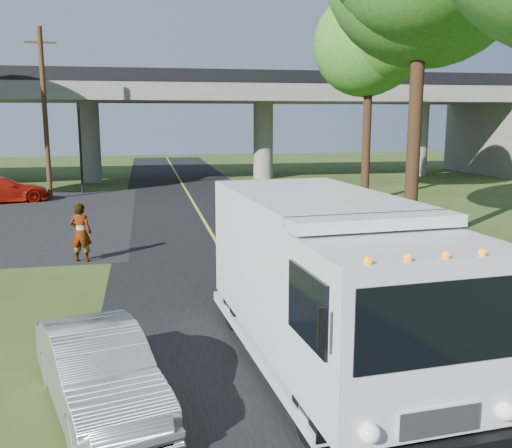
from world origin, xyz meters
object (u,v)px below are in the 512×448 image
object	(u,v)px
red_sedan	(1,190)
silver_sedan	(99,371)
utility_pole	(45,113)
pedestrian	(81,233)
step_van	(328,278)
traffic_signal	(80,138)
tree_right_far	(375,38)

from	to	relation	value
red_sedan	silver_sedan	size ratio (longest dim) A/B	1.23
utility_pole	pedestrian	xyz separation A→B (m)	(3.10, -14.58, -3.68)
silver_sedan	pedestrian	size ratio (longest dim) A/B	2.08
step_van	silver_sedan	distance (m)	4.05
traffic_signal	tree_right_far	bearing A→B (deg)	-22.07
step_van	utility_pole	bearing A→B (deg)	104.69
pedestrian	step_van	bearing A→B (deg)	133.97
traffic_signal	tree_right_far	distance (m)	17.18
pedestrian	utility_pole	bearing A→B (deg)	-64.27
red_sedan	utility_pole	bearing A→B (deg)	-84.47
traffic_signal	red_sedan	bearing A→B (deg)	-141.74
step_van	pedestrian	size ratio (longest dim) A/B	4.04
step_van	red_sedan	xyz separation A→B (m)	(-10.41, 22.25, -0.96)
step_van	red_sedan	size ratio (longest dim) A/B	1.58
traffic_signal	red_sedan	distance (m)	5.43
step_van	silver_sedan	size ratio (longest dim) A/B	1.94
utility_pole	red_sedan	xyz separation A→B (m)	(-2.28, -0.98, -3.92)
step_van	red_sedan	distance (m)	24.58
silver_sedan	pedestrian	distance (m)	9.50
utility_pole	tree_right_far	world-z (taller)	tree_right_far
tree_right_far	utility_pole	bearing A→B (deg)	166.00
tree_right_far	step_van	distance (m)	21.93
red_sedan	pedestrian	world-z (taller)	pedestrian
step_van	silver_sedan	bearing A→B (deg)	-173.18
red_sedan	step_van	bearing A→B (deg)	-172.62
traffic_signal	silver_sedan	xyz separation A→B (m)	(2.80, -26.00, -2.57)
utility_pole	red_sedan	bearing A→B (deg)	-156.76
tree_right_far	pedestrian	xyz separation A→B (m)	(-13.60, -10.42, -7.39)
traffic_signal	pedestrian	world-z (taller)	traffic_signal
traffic_signal	silver_sedan	size ratio (longest dim) A/B	1.36
traffic_signal	silver_sedan	bearing A→B (deg)	-83.85
red_sedan	pedestrian	xyz separation A→B (m)	(5.38, -13.61, 0.24)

